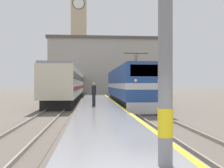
# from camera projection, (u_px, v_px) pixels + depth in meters

# --- Properties ---
(ground_plane) EXTENTS (200.00, 200.00, 0.00)m
(ground_plane) POSITION_uv_depth(u_px,v_px,m) (97.00, 101.00, 33.20)
(ground_plane) COLOR #60564C
(platform) EXTENTS (3.37, 140.00, 0.44)m
(platform) POSITION_uv_depth(u_px,v_px,m) (98.00, 102.00, 28.22)
(platform) COLOR gray
(platform) RESTS_ON ground
(rail_track_near) EXTENTS (2.83, 140.00, 0.16)m
(rail_track_near) POSITION_uv_depth(u_px,v_px,m) (126.00, 103.00, 28.47)
(rail_track_near) COLOR #60564C
(rail_track_near) RESTS_ON ground
(rail_track_far) EXTENTS (2.83, 140.00, 0.16)m
(rail_track_far) POSITION_uv_depth(u_px,v_px,m) (65.00, 104.00, 27.93)
(rail_track_far) COLOR #60564C
(rail_track_far) RESTS_ON ground
(locomotive_train) EXTENTS (2.92, 17.57, 4.76)m
(locomotive_train) POSITION_uv_depth(u_px,v_px,m) (129.00, 86.00, 26.33)
(locomotive_train) COLOR black
(locomotive_train) RESTS_ON ground
(passenger_train) EXTENTS (2.92, 43.20, 3.91)m
(passenger_train) POSITION_uv_depth(u_px,v_px,m) (73.00, 84.00, 41.21)
(passenger_train) COLOR black
(passenger_train) RESTS_ON ground
(person_on_platform) EXTENTS (0.34, 0.34, 1.82)m
(person_on_platform) POSITION_uv_depth(u_px,v_px,m) (94.00, 94.00, 20.44)
(person_on_platform) COLOR #23232D
(person_on_platform) RESTS_ON platform
(clock_tower) EXTENTS (4.72, 4.72, 27.77)m
(clock_tower) POSITION_uv_depth(u_px,v_px,m) (79.00, 34.00, 65.26)
(clock_tower) COLOR tan
(clock_tower) RESTS_ON ground
(station_building) EXTENTS (21.66, 9.17, 11.01)m
(station_building) POSITION_uv_depth(u_px,v_px,m) (105.00, 67.00, 52.13)
(station_building) COLOR #A8A399
(station_building) RESTS_ON ground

